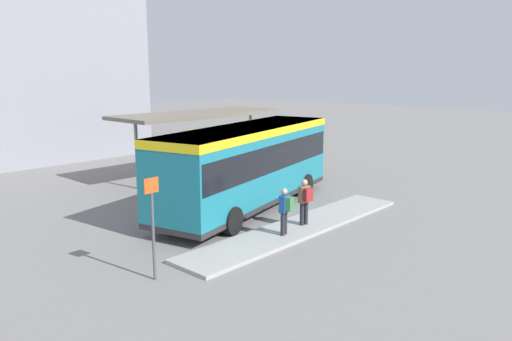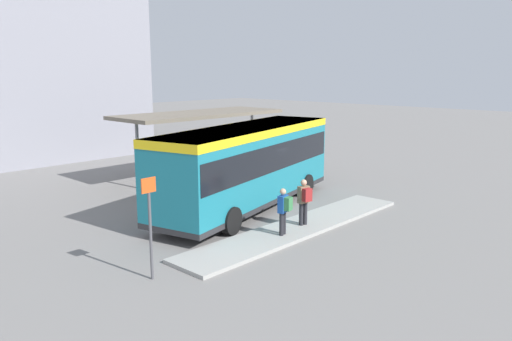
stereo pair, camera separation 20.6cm
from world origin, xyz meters
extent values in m
plane|color=slate|center=(0.00, 0.00, 0.00)|extent=(120.00, 120.00, 0.00)
cube|color=#9E9E99|center=(-0.69, -3.20, 0.06)|extent=(10.53, 1.80, 0.12)
cube|color=#197284|center=(0.00, 0.00, 1.85)|extent=(10.37, 4.78, 2.99)
cube|color=yellow|center=(0.00, 0.00, 3.19)|extent=(10.40, 4.80, 0.30)
cube|color=black|center=(0.00, 0.00, 2.21)|extent=(10.18, 4.76, 1.05)
cube|color=black|center=(4.88, 1.16, 2.21)|extent=(0.61, 2.28, 1.15)
cube|color=#28282B|center=(0.00, 0.00, 0.45)|extent=(10.38, 4.79, 0.20)
cylinder|color=black|center=(2.75, 1.90, 0.49)|extent=(1.02, 0.50, 0.98)
cylinder|color=black|center=(3.31, -0.46, 0.49)|extent=(1.02, 0.50, 0.98)
cylinder|color=black|center=(-3.31, 0.46, 0.49)|extent=(1.02, 0.50, 0.98)
cylinder|color=black|center=(-2.75, -1.90, 0.49)|extent=(1.02, 0.50, 0.98)
cylinder|color=#232328|center=(-1.93, -3.43, 0.51)|extent=(0.15, 0.15, 0.78)
cylinder|color=#232328|center=(-1.76, -3.40, 0.51)|extent=(0.15, 0.15, 0.78)
cube|color=#194799|center=(-1.85, -3.42, 1.19)|extent=(0.42, 0.29, 0.58)
cube|color=#337542|center=(-1.80, -3.61, 1.22)|extent=(0.33, 0.25, 0.44)
sphere|color=tan|center=(-1.85, -3.42, 1.61)|extent=(0.21, 0.21, 0.21)
cylinder|color=#232328|center=(-0.59, -3.22, 0.52)|extent=(0.15, 0.15, 0.81)
cylinder|color=#232328|center=(-0.41, -3.26, 0.52)|extent=(0.15, 0.15, 0.81)
cube|color=#7A664C|center=(-0.50, -3.24, 1.23)|extent=(0.44, 0.31, 0.61)
cube|color=maroon|center=(-0.55, -3.44, 1.26)|extent=(0.34, 0.26, 0.46)
sphere|color=tan|center=(-0.50, -3.24, 1.66)|extent=(0.22, 0.22, 0.22)
torus|color=black|center=(8.67, 3.39, 0.32)|extent=(0.07, 0.66, 0.66)
torus|color=black|center=(8.63, 4.27, 0.32)|extent=(0.07, 0.66, 0.66)
cylinder|color=#287F3D|center=(8.65, 3.83, 0.54)|extent=(0.06, 0.69, 0.04)
cylinder|color=#287F3D|center=(8.65, 3.99, 0.48)|extent=(0.04, 0.04, 0.32)
cube|color=black|center=(8.65, 3.99, 0.64)|extent=(0.08, 0.18, 0.04)
cylinder|color=#287F3D|center=(8.67, 3.48, 0.61)|extent=(0.48, 0.05, 0.03)
torus|color=black|center=(8.63, 4.07, 0.32)|extent=(0.11, 0.65, 0.65)
torus|color=black|center=(8.71, 4.94, 0.32)|extent=(0.11, 0.65, 0.65)
cylinder|color=gold|center=(8.67, 4.51, 0.53)|extent=(0.10, 0.68, 0.04)
cylinder|color=gold|center=(8.69, 4.66, 0.48)|extent=(0.04, 0.04, 0.32)
cube|color=black|center=(8.69, 4.66, 0.64)|extent=(0.09, 0.19, 0.04)
cylinder|color=gold|center=(8.64, 4.16, 0.61)|extent=(0.48, 0.08, 0.03)
torus|color=black|center=(8.70, 4.68, 0.37)|extent=(0.13, 0.75, 0.75)
torus|color=black|center=(8.58, 5.69, 0.37)|extent=(0.13, 0.75, 0.75)
cylinder|color=#2847AD|center=(8.64, 5.18, 0.61)|extent=(0.12, 0.79, 0.04)
cylinder|color=#2847AD|center=(8.62, 5.37, 0.55)|extent=(0.04, 0.04, 0.37)
cube|color=black|center=(8.62, 5.37, 0.74)|extent=(0.09, 0.19, 0.04)
cylinder|color=#2847AD|center=(8.68, 4.78, 0.70)|extent=(0.48, 0.09, 0.03)
cube|color=#706656|center=(2.93, 6.25, 3.30)|extent=(9.20, 3.44, 0.18)
cylinder|color=gray|center=(-0.98, 6.25, 1.60)|extent=(0.16, 0.16, 3.21)
cylinder|color=gray|center=(6.84, 6.25, 1.60)|extent=(0.16, 0.16, 3.21)
cylinder|color=#4C4C51|center=(-6.82, -3.02, 1.20)|extent=(0.08, 0.08, 2.40)
cube|color=#D84C19|center=(-6.82, -3.02, 2.60)|extent=(0.44, 0.03, 0.40)
camera|label=1|loc=(-14.25, -13.52, 5.51)|focal=35.00mm
camera|label=2|loc=(-14.11, -13.67, 5.51)|focal=35.00mm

